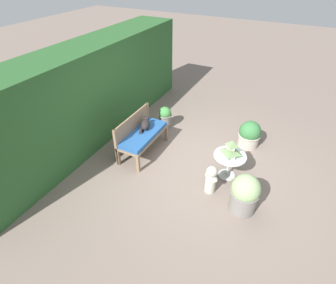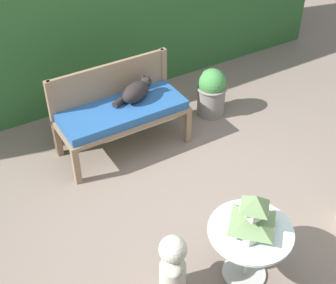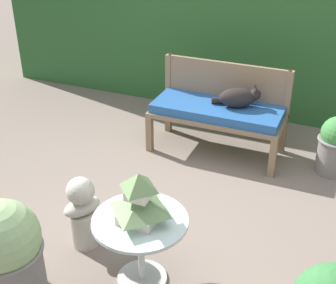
{
  "view_description": "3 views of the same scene",
  "coord_description": "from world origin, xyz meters",
  "px_view_note": "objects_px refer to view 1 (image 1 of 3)",
  "views": [
    {
      "loc": [
        -3.95,
        -1.32,
        3.61
      ],
      "look_at": [
        -0.12,
        0.63,
        0.48
      ],
      "focal_mm": 28.0,
      "sensor_mm": 36.0,
      "label": 1
    },
    {
      "loc": [
        -1.65,
        -2.21,
        3.05
      ],
      "look_at": [
        0.06,
        0.62,
        0.43
      ],
      "focal_mm": 50.0,
      "sensor_mm": 36.0,
      "label": 2
    },
    {
      "loc": [
        1.06,
        -2.71,
        2.34
      ],
      "look_at": [
        -0.25,
        0.41,
        0.49
      ],
      "focal_mm": 50.0,
      "sensor_mm": 36.0,
      "label": 3
    }
  ],
  "objects_px": {
    "pagoda_birdhouse": "(231,149)",
    "potted_plant_patio_mid": "(165,117)",
    "cat": "(145,124)",
    "potted_plant_table_near": "(249,134)",
    "potted_plant_path_edge": "(245,194)",
    "patio_table": "(229,160)",
    "garden_bench": "(143,136)",
    "garden_bust": "(211,179)"
  },
  "relations": [
    {
      "from": "garden_bench",
      "to": "garden_bust",
      "type": "xyz_separation_m",
      "value": [
        -0.46,
        -1.7,
        -0.13
      ]
    },
    {
      "from": "garden_bench",
      "to": "garden_bust",
      "type": "height_order",
      "value": "garden_bust"
    },
    {
      "from": "garden_bench",
      "to": "potted_plant_patio_mid",
      "type": "bearing_deg",
      "value": 2.81
    },
    {
      "from": "pagoda_birdhouse",
      "to": "garden_bust",
      "type": "relative_size",
      "value": 0.59
    },
    {
      "from": "patio_table",
      "to": "pagoda_birdhouse",
      "type": "xyz_separation_m",
      "value": [
        0.0,
        0.0,
        0.25
      ]
    },
    {
      "from": "garden_bench",
      "to": "patio_table",
      "type": "distance_m",
      "value": 1.87
    },
    {
      "from": "potted_plant_path_edge",
      "to": "potted_plant_patio_mid",
      "type": "distance_m",
      "value": 2.95
    },
    {
      "from": "cat",
      "to": "potted_plant_table_near",
      "type": "relative_size",
      "value": 0.76
    },
    {
      "from": "garden_bust",
      "to": "potted_plant_patio_mid",
      "type": "xyz_separation_m",
      "value": [
        1.58,
        1.76,
        -0.01
      ]
    },
    {
      "from": "pagoda_birdhouse",
      "to": "potted_plant_table_near",
      "type": "height_order",
      "value": "pagoda_birdhouse"
    },
    {
      "from": "cat",
      "to": "pagoda_birdhouse",
      "type": "bearing_deg",
      "value": -116.47
    },
    {
      "from": "cat",
      "to": "patio_table",
      "type": "height_order",
      "value": "cat"
    },
    {
      "from": "garden_bust",
      "to": "potted_plant_table_near",
      "type": "bearing_deg",
      "value": -72.67
    },
    {
      "from": "pagoda_birdhouse",
      "to": "potted_plant_patio_mid",
      "type": "height_order",
      "value": "pagoda_birdhouse"
    },
    {
      "from": "cat",
      "to": "potted_plant_path_edge",
      "type": "height_order",
      "value": "potted_plant_path_edge"
    },
    {
      "from": "patio_table",
      "to": "potted_plant_patio_mid",
      "type": "relative_size",
      "value": 1.11
    },
    {
      "from": "garden_bench",
      "to": "potted_plant_path_edge",
      "type": "xyz_separation_m",
      "value": [
        -0.61,
        -2.34,
        -0.05
      ]
    },
    {
      "from": "potted_plant_path_edge",
      "to": "pagoda_birdhouse",
      "type": "bearing_deg",
      "value": 33.94
    },
    {
      "from": "garden_bust",
      "to": "potted_plant_table_near",
      "type": "height_order",
      "value": "potted_plant_table_near"
    },
    {
      "from": "garden_bench",
      "to": "potted_plant_patio_mid",
      "type": "relative_size",
      "value": 2.31
    },
    {
      "from": "pagoda_birdhouse",
      "to": "potted_plant_path_edge",
      "type": "relative_size",
      "value": 0.46
    },
    {
      "from": "cat",
      "to": "potted_plant_patio_mid",
      "type": "relative_size",
      "value": 0.84
    },
    {
      "from": "cat",
      "to": "potted_plant_patio_mid",
      "type": "height_order",
      "value": "cat"
    },
    {
      "from": "patio_table",
      "to": "garden_bust",
      "type": "bearing_deg",
      "value": 163.2
    },
    {
      "from": "garden_bench",
      "to": "potted_plant_table_near",
      "type": "relative_size",
      "value": 2.1
    },
    {
      "from": "pagoda_birdhouse",
      "to": "potted_plant_table_near",
      "type": "bearing_deg",
      "value": -5.93
    },
    {
      "from": "pagoda_birdhouse",
      "to": "cat",
      "type": "bearing_deg",
      "value": 86.97
    },
    {
      "from": "cat",
      "to": "garden_bust",
      "type": "xyz_separation_m",
      "value": [
        -0.65,
        -1.75,
        -0.3
      ]
    },
    {
      "from": "cat",
      "to": "potted_plant_table_near",
      "type": "xyz_separation_m",
      "value": [
        1.1,
        -2.04,
        -0.31
      ]
    },
    {
      "from": "patio_table",
      "to": "cat",
      "type": "bearing_deg",
      "value": 86.97
    },
    {
      "from": "patio_table",
      "to": "potted_plant_path_edge",
      "type": "bearing_deg",
      "value": -146.06
    },
    {
      "from": "cat",
      "to": "pagoda_birdhouse",
      "type": "relative_size",
      "value": 1.37
    },
    {
      "from": "pagoda_birdhouse",
      "to": "potted_plant_patio_mid",
      "type": "bearing_deg",
      "value": 61.72
    },
    {
      "from": "cat",
      "to": "patio_table",
      "type": "distance_m",
      "value": 1.92
    },
    {
      "from": "potted_plant_table_near",
      "to": "potted_plant_patio_mid",
      "type": "xyz_separation_m",
      "value": [
        -0.17,
        2.05,
        -0.01
      ]
    },
    {
      "from": "garden_bench",
      "to": "patio_table",
      "type": "bearing_deg",
      "value": -87.45
    },
    {
      "from": "cat",
      "to": "potted_plant_table_near",
      "type": "height_order",
      "value": "cat"
    },
    {
      "from": "cat",
      "to": "potted_plant_path_edge",
      "type": "distance_m",
      "value": 2.52
    },
    {
      "from": "garden_bench",
      "to": "patio_table",
      "type": "relative_size",
      "value": 2.08
    },
    {
      "from": "cat",
      "to": "potted_plant_path_edge",
      "type": "bearing_deg",
      "value": -131.98
    },
    {
      "from": "pagoda_birdhouse",
      "to": "patio_table",
      "type": "bearing_deg",
      "value": 0.0
    },
    {
      "from": "patio_table",
      "to": "potted_plant_patio_mid",
      "type": "height_order",
      "value": "potted_plant_patio_mid"
    }
  ]
}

